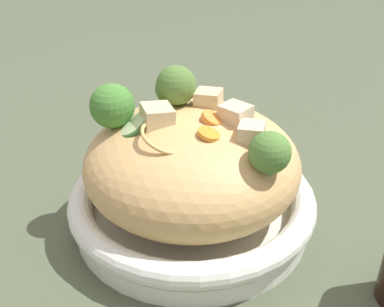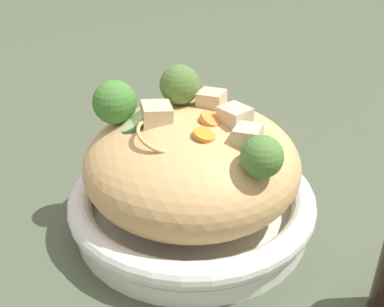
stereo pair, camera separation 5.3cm
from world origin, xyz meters
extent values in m
plane|color=#48523C|center=(0.00, 0.00, 0.00)|extent=(3.00, 3.00, 0.00)
cylinder|color=white|center=(0.00, 0.00, 0.01)|extent=(0.28, 0.28, 0.02)
torus|color=white|center=(0.00, 0.00, 0.04)|extent=(0.30, 0.30, 0.03)
ellipsoid|color=tan|center=(0.00, 0.00, 0.08)|extent=(0.25, 0.25, 0.12)
torus|color=tan|center=(0.02, -0.03, 0.13)|extent=(0.06, 0.06, 0.02)
torus|color=tan|center=(0.00, 0.05, 0.14)|extent=(0.06, 0.07, 0.02)
cone|color=#8CAC6D|center=(-0.10, 0.02, 0.12)|extent=(0.02, 0.02, 0.01)
sphere|color=#507F37|center=(-0.10, 0.02, 0.14)|extent=(0.06, 0.06, 0.04)
cone|color=#97B369|center=(0.03, -0.02, 0.14)|extent=(0.03, 0.03, 0.02)
sphere|color=#517735|center=(0.03, -0.02, 0.17)|extent=(0.07, 0.07, 0.05)
cone|color=#8EB76A|center=(0.08, 0.04, 0.13)|extent=(0.03, 0.02, 0.02)
sphere|color=#458233|center=(0.08, 0.04, 0.15)|extent=(0.05, 0.05, 0.05)
cone|color=#8DAE75|center=(0.08, -0.08, 0.11)|extent=(0.03, 0.03, 0.02)
sphere|color=#48753D|center=(0.08, -0.08, 0.13)|extent=(0.06, 0.06, 0.04)
cylinder|color=orange|center=(-0.02, 0.00, 0.15)|extent=(0.03, 0.03, 0.02)
cylinder|color=orange|center=(-0.04, 0.03, 0.14)|extent=(0.03, 0.03, 0.01)
cylinder|color=orange|center=(0.00, -0.04, 0.15)|extent=(0.03, 0.03, 0.02)
cylinder|color=beige|center=(0.05, 0.04, 0.14)|extent=(0.04, 0.04, 0.02)
torus|color=#34622D|center=(0.05, 0.04, 0.14)|extent=(0.05, 0.05, 0.03)
cylinder|color=beige|center=(0.06, -0.05, 0.14)|extent=(0.04, 0.05, 0.03)
torus|color=#37672D|center=(0.06, -0.05, 0.14)|extent=(0.05, 0.05, 0.03)
cube|color=beige|center=(0.03, 0.03, 0.15)|extent=(0.05, 0.05, 0.03)
cube|color=beige|center=(-0.04, -0.02, 0.15)|extent=(0.04, 0.03, 0.03)
cube|color=beige|center=(-0.07, 0.00, 0.14)|extent=(0.03, 0.03, 0.03)
cube|color=beige|center=(0.00, -0.04, 0.15)|extent=(0.04, 0.03, 0.03)
camera|label=1|loc=(-0.24, 0.40, 0.36)|focal=43.32mm
camera|label=2|loc=(-0.28, 0.37, 0.36)|focal=43.32mm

